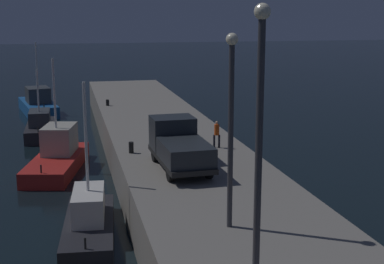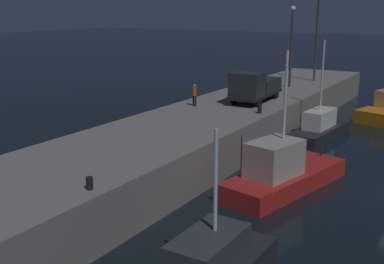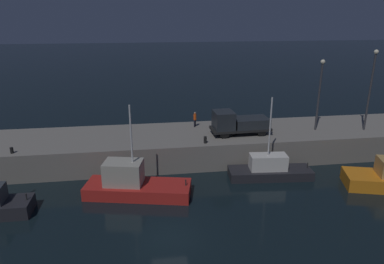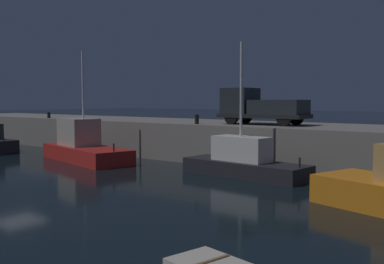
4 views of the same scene
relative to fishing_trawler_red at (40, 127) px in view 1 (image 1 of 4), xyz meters
The scene contains 11 objects.
pier_quay 15.94m from the fishing_trawler_red, 33.48° to the left, with size 59.89×7.73×2.56m.
fishing_trawler_red is the anchor object (origin of this frame).
fishing_boat_blue 11.04m from the fishing_trawler_red, ahead, with size 8.77×4.54×7.47m.
fishing_boat_orange 11.55m from the fishing_trawler_red, behind, with size 9.11×4.54×7.42m.
fishing_trawler_green 23.04m from the fishing_trawler_red, ahead, with size 7.47×2.89×7.30m.
lamp_post_west 31.03m from the fishing_trawler_red, 15.30° to the left, with size 0.44×0.44×7.13m.
lamp_post_east 35.70m from the fishing_trawler_red, 12.05° to the left, with size 0.44×0.44×8.07m.
utility_truck 22.69m from the fishing_trawler_red, 20.29° to the left, with size 5.89×2.46×2.40m.
dockworker 20.59m from the fishing_trawler_red, 32.02° to the left, with size 0.39×0.39×1.60m.
bollard_west 18.54m from the fishing_trawler_red, 18.22° to the left, with size 0.28×0.28×0.64m, color black.
bollard_central 6.08m from the fishing_trawler_red, 82.97° to the left, with size 0.28×0.28×0.52m, color black.
Camera 1 is at (34.87, 7.06, 10.39)m, focal length 52.13 mm.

